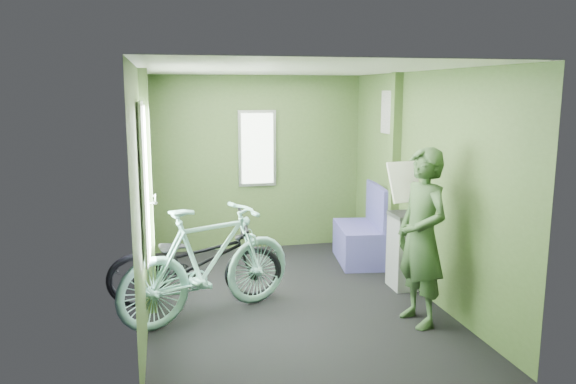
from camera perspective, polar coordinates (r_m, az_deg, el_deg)
The scene contains 6 objects.
room at distance 5.50m, azimuth -0.24°, elevation 3.32°, with size 4.00×4.02×2.31m.
bicycle_black at distance 5.77m, azimuth -9.19°, elevation -11.24°, with size 0.60×1.72×0.90m, color black.
bicycle_mint at distance 5.47m, azimuth -7.91°, elevation -12.45°, with size 0.51×1.79×1.08m, color #7FBDB3.
passenger at distance 5.17m, azimuth 13.42°, elevation -4.48°, with size 0.49×0.73×1.61m.
waste_box at distance 6.16m, azimuth 11.59°, elevation -5.87°, with size 0.24×0.34×0.82m, color slate.
bench_seat at distance 7.04m, azimuth 7.42°, elevation -4.78°, with size 0.62×0.97×0.96m.
Camera 1 is at (-1.20, -5.30, 2.11)m, focal length 35.00 mm.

